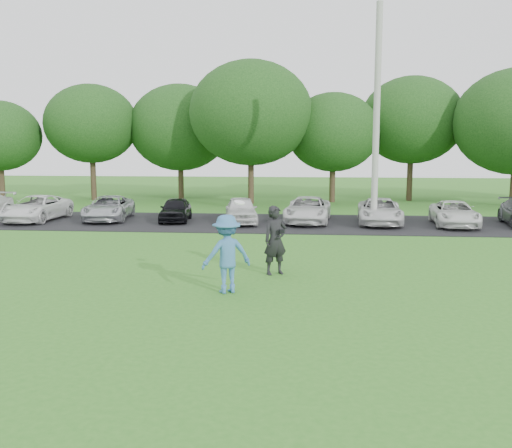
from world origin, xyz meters
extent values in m
plane|color=#317320|center=(0.00, 0.00, 0.00)|extent=(100.00, 100.00, 0.00)
cube|color=black|center=(0.00, 13.00, 0.01)|extent=(32.00, 6.50, 0.03)
cylinder|color=#A7A7A2|center=(4.40, 12.14, 4.78)|extent=(0.28, 0.28, 9.56)
imported|color=teal|center=(-0.45, 0.53, 0.97)|extent=(1.44, 1.21, 1.94)
cylinder|color=white|center=(-0.13, 0.58, 2.24)|extent=(0.28, 0.27, 0.13)
imported|color=black|center=(0.63, 2.62, 0.97)|extent=(0.85, 0.76, 1.94)
cube|color=black|center=(0.81, 2.44, 1.26)|extent=(0.17, 0.16, 0.10)
imported|color=white|center=(-11.32, 12.66, 0.62)|extent=(2.13, 4.34, 1.19)
imported|color=#B2B4B9|center=(-8.00, 13.21, 0.60)|extent=(2.38, 4.31, 1.14)
imported|color=black|center=(-4.70, 13.09, 0.58)|extent=(1.62, 3.36, 1.11)
imported|color=silver|center=(-1.55, 12.75, 0.63)|extent=(1.95, 3.71, 1.20)
imported|color=silver|center=(1.50, 13.23, 0.62)|extent=(2.28, 4.38, 1.18)
imported|color=silver|center=(4.77, 13.08, 0.61)|extent=(2.18, 4.26, 1.15)
imported|color=silver|center=(8.00, 12.73, 0.58)|extent=(2.10, 4.05, 1.09)
cylinder|color=#38281C|center=(-18.00, 21.60, 1.10)|extent=(0.36, 0.36, 2.20)
cylinder|color=#38281C|center=(-12.50, 23.00, 1.35)|extent=(0.36, 0.36, 2.70)
ellipsoid|color=#214C19|center=(-12.50, 23.00, 4.93)|extent=(5.94, 5.94, 5.05)
cylinder|color=#38281C|center=(-7.00, 24.40, 1.10)|extent=(0.36, 0.36, 2.20)
ellipsoid|color=#214C19|center=(-7.00, 24.40, 4.71)|extent=(6.68, 6.68, 5.68)
cylinder|color=#38281C|center=(-2.00, 21.60, 1.35)|extent=(0.36, 0.36, 2.70)
ellipsoid|color=#214C19|center=(-2.00, 21.60, 5.48)|extent=(7.42, 7.42, 6.31)
cylinder|color=#38281C|center=(3.00, 23.00, 1.10)|extent=(0.36, 0.36, 2.20)
ellipsoid|color=#214C19|center=(3.00, 23.00, 4.36)|extent=(5.76, 5.76, 4.90)
cylinder|color=#38281C|center=(8.00, 24.40, 1.35)|extent=(0.36, 0.36, 2.70)
ellipsoid|color=#214C19|center=(8.00, 24.40, 5.14)|extent=(6.50, 6.50, 5.53)
camera|label=1|loc=(1.55, -13.10, 3.66)|focal=40.00mm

